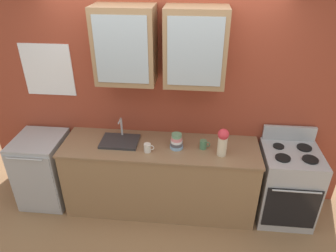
{
  "coord_description": "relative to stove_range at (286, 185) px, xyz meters",
  "views": [
    {
      "loc": [
        0.39,
        -2.95,
        2.85
      ],
      "look_at": [
        0.09,
        0.0,
        1.17
      ],
      "focal_mm": 33.25,
      "sensor_mm": 36.0,
      "label": 1
    }
  ],
  "objects": [
    {
      "name": "sink_faucet",
      "position": [
        -1.96,
        0.03,
        0.46
      ],
      "size": [
        0.43,
        0.32,
        0.26
      ],
      "color": "#2D2D30",
      "rests_on": "counter"
    },
    {
      "name": "stove_range",
      "position": [
        0.0,
        0.0,
        0.0
      ],
      "size": [
        0.63,
        0.65,
        1.08
      ],
      "color": "#ADAFB5",
      "rests_on": "ground_plane"
    },
    {
      "name": "bowl_stack",
      "position": [
        -1.29,
        -0.02,
        0.52
      ],
      "size": [
        0.15,
        0.15,
        0.18
      ],
      "color": "#8CB7E0",
      "rests_on": "counter"
    },
    {
      "name": "counter",
      "position": [
        -1.49,
        0.0,
        -0.01
      ],
      "size": [
        2.26,
        0.65,
        0.9
      ],
      "color": "#93704C",
      "rests_on": "ground_plane"
    },
    {
      "name": "cup_near_sink",
      "position": [
        -1.6,
        -0.13,
        0.49
      ],
      "size": [
        0.11,
        0.08,
        0.1
      ],
      "color": "silver",
      "rests_on": "counter"
    },
    {
      "name": "ground_plane",
      "position": [
        -1.49,
        0.0,
        -0.46
      ],
      "size": [
        10.0,
        10.0,
        0.0
      ],
      "primitive_type": "plane",
      "color": "#936B47"
    },
    {
      "name": "vase",
      "position": [
        -0.79,
        -0.1,
        0.62
      ],
      "size": [
        0.12,
        0.12,
        0.32
      ],
      "color": "beige",
      "rests_on": "counter"
    },
    {
      "name": "dishwasher",
      "position": [
        -2.95,
        -0.0,
        -0.01
      ],
      "size": [
        0.56,
        0.63,
        0.9
      ],
      "color": "#ADAFB5",
      "rests_on": "ground_plane"
    },
    {
      "name": "back_wall_unit",
      "position": [
        -1.49,
        0.32,
        1.11
      ],
      "size": [
        4.43,
        0.48,
        2.88
      ],
      "color": "#993D28",
      "rests_on": "ground_plane"
    },
    {
      "name": "cup_near_bowls",
      "position": [
        -0.99,
        0.0,
        0.49
      ],
      "size": [
        0.12,
        0.08,
        0.1
      ],
      "color": "#4C7F59",
      "rests_on": "counter"
    }
  ]
}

